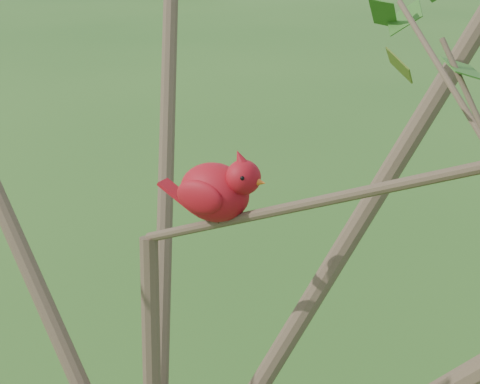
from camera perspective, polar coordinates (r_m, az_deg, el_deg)
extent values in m
ellipsoid|color=#A60E16|center=(1.24, -1.99, -0.02)|extent=(0.13, 0.10, 0.10)
sphere|color=#A60E16|center=(1.20, 0.26, 1.15)|extent=(0.06, 0.06, 0.06)
cone|color=#A60E16|center=(1.19, 0.06, 2.50)|extent=(0.04, 0.03, 0.04)
cone|color=#D85914|center=(1.19, 1.47, 0.78)|extent=(0.03, 0.02, 0.02)
ellipsoid|color=black|center=(1.19, 1.07, 0.81)|extent=(0.02, 0.03, 0.03)
cube|color=#A60E16|center=(1.29, -4.73, -0.25)|extent=(0.08, 0.03, 0.04)
ellipsoid|color=#A60E16|center=(1.27, -1.25, 0.67)|extent=(0.09, 0.03, 0.06)
ellipsoid|color=#A60E16|center=(1.21, -3.17, -0.41)|extent=(0.09, 0.03, 0.06)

